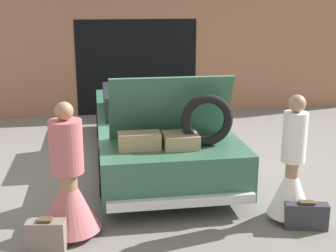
{
  "coord_description": "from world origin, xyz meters",
  "views": [
    {
      "loc": [
        -0.99,
        -7.52,
        2.68
      ],
      "look_at": [
        0.0,
        -1.29,
        0.94
      ],
      "focal_mm": 50.0,
      "sensor_mm": 36.0,
      "label": 1
    }
  ],
  "objects": [
    {
      "name": "garage_wall_back",
      "position": [
        0.0,
        3.41,
        1.39
      ],
      "size": [
        12.0,
        0.14,
        2.8
      ],
      "color": "#9E664C",
      "rests_on": "ground_plane"
    },
    {
      "name": "ground_plane",
      "position": [
        0.0,
        0.0,
        0.0
      ],
      "size": [
        40.0,
        40.0,
        0.0
      ],
      "primitive_type": "plane",
      "color": "slate"
    },
    {
      "name": "person_left",
      "position": [
        -1.33,
        -2.44,
        0.56
      ],
      "size": [
        0.71,
        0.71,
        1.59
      ],
      "rotation": [
        0.0,
        0.0,
        -1.42
      ],
      "color": "#997051",
      "rests_on": "ground_plane"
    },
    {
      "name": "suitcase_beside_left_person",
      "position": [
        -1.58,
        -2.8,
        0.18
      ],
      "size": [
        0.44,
        0.24,
        0.39
      ],
      "color": "#75665B",
      "rests_on": "ground_plane"
    },
    {
      "name": "car",
      "position": [
        0.0,
        -0.01,
        0.56
      ],
      "size": [
        1.97,
        4.77,
        1.7
      ],
      "color": "#336047",
      "rests_on": "ground_plane"
    },
    {
      "name": "person_right",
      "position": [
        1.33,
        -2.49,
        0.57
      ],
      "size": [
        0.55,
        0.55,
        1.59
      ],
      "rotation": [
        0.0,
        0.0,
        1.65
      ],
      "color": "#997051",
      "rests_on": "ground_plane"
    },
    {
      "name": "suitcase_beside_right_person",
      "position": [
        1.44,
        -2.75,
        0.16
      ],
      "size": [
        0.53,
        0.27,
        0.35
      ],
      "color": "#2D2D33",
      "rests_on": "ground_plane"
    }
  ]
}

